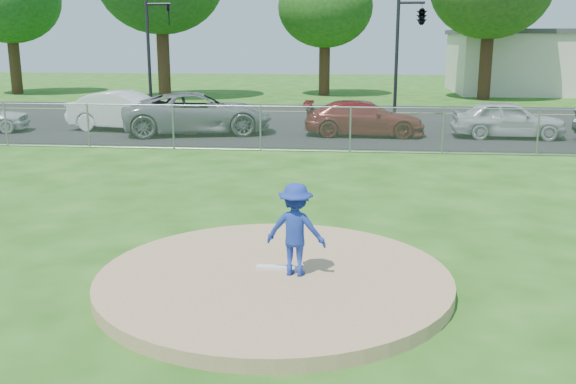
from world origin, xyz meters
name	(u,v)px	position (x,y,z in m)	size (l,w,h in m)	color
ground	(316,163)	(0.00, 10.00, 0.00)	(120.00, 120.00, 0.00)	#1C4D10
pitchers_mound	(274,279)	(0.00, 0.00, 0.10)	(5.40, 5.40, 0.20)	#A28059
pitching_rubber	(276,267)	(0.00, 0.20, 0.22)	(0.60, 0.15, 0.04)	white
chain_link_fence	(320,130)	(0.00, 12.00, 0.75)	(40.00, 0.06, 1.50)	gray
parking_lot	(326,133)	(0.00, 16.50, 0.01)	(50.00, 8.00, 0.01)	black
street	(333,112)	(0.00, 24.00, 0.00)	(60.00, 7.00, 0.01)	black
commercial_building	(572,61)	(16.00, 38.00, 2.16)	(16.40, 9.40, 4.30)	beige
traffic_signal_left	(153,45)	(-8.76, 22.00, 3.36)	(1.28, 0.20, 5.60)	black
traffic_signal_center	(419,18)	(3.97, 22.00, 4.61)	(1.42, 2.48, 5.60)	black
pitcher	(296,229)	(0.33, 0.01, 0.91)	(0.91, 0.52, 1.41)	navy
traffic_cone	(191,126)	(-5.30, 15.45, 0.32)	(0.32, 0.32, 0.63)	#DF470B
parked_car_white	(127,111)	(-8.15, 16.24, 0.80)	(1.67, 4.80, 1.58)	silver
parked_car_gray	(198,113)	(-5.05, 15.70, 0.82)	(2.69, 5.84, 1.62)	slate
parked_car_darkred	(364,118)	(1.49, 15.81, 0.68)	(1.89, 4.65, 1.35)	maroon
parked_car_pearl	(508,119)	(6.91, 15.84, 0.72)	(1.67, 4.14, 1.41)	silver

